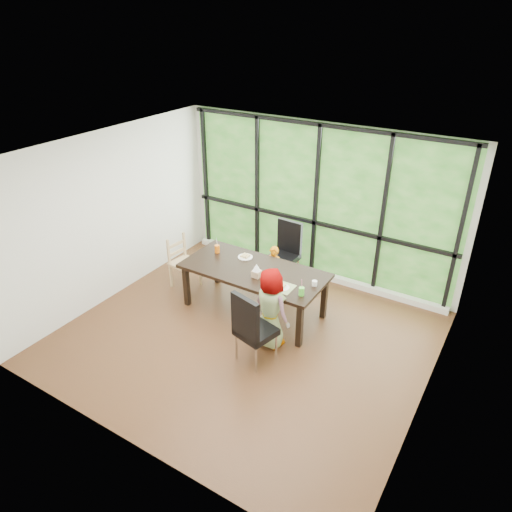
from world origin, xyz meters
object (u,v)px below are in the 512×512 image
at_px(chair_interior_leather, 256,327).
at_px(green_cup, 301,291).
at_px(plate_near, 282,287).
at_px(chair_end_beech, 185,263).
at_px(white_mug, 315,283).
at_px(dining_table, 254,290).
at_px(child_toddler, 274,271).
at_px(orange_cup, 217,249).
at_px(plate_far, 245,257).
at_px(chair_window_leather, 283,254).
at_px(tissue_box, 257,274).
at_px(child_older, 272,309).

relative_size(chair_interior_leather, green_cup, 8.81).
bearing_deg(plate_near, green_cup, -4.90).
relative_size(chair_end_beech, white_mug, 11.73).
bearing_deg(chair_interior_leather, dining_table, -42.59).
distance_m(child_toddler, orange_cup, 0.99).
bearing_deg(plate_near, plate_far, 152.13).
distance_m(child_toddler, plate_near, 1.11).
relative_size(orange_cup, white_mug, 1.69).
xyz_separation_m(chair_window_leather, orange_cup, (-0.74, -0.88, 0.27)).
distance_m(chair_window_leather, white_mug, 1.45).
xyz_separation_m(dining_table, tissue_box, (0.15, -0.17, 0.43)).
distance_m(chair_window_leather, plate_far, 0.86).
relative_size(chair_window_leather, child_toddler, 1.26).
height_order(dining_table, tissue_box, tissue_box).
xyz_separation_m(chair_interior_leather, child_older, (0.01, 0.40, 0.06)).
xyz_separation_m(chair_window_leather, child_older, (0.70, -1.61, 0.06)).
bearing_deg(child_older, green_cup, -118.32).
height_order(chair_window_leather, tissue_box, chair_window_leather).
relative_size(plate_near, green_cup, 1.77).
distance_m(orange_cup, white_mug, 1.78).
relative_size(chair_interior_leather, orange_cup, 8.31).
distance_m(orange_cup, tissue_box, 1.00).
bearing_deg(green_cup, chair_window_leather, 127.14).
distance_m(chair_window_leather, child_toddler, 0.44).
relative_size(chair_window_leather, chair_end_beech, 1.20).
bearing_deg(dining_table, plate_far, 141.71).
height_order(chair_interior_leather, chair_end_beech, chair_interior_leather).
bearing_deg(white_mug, orange_cup, 176.66).
bearing_deg(child_older, plate_near, -68.96).
distance_m(chair_end_beech, tissue_box, 1.59).
distance_m(plate_far, green_cup, 1.36).
bearing_deg(chair_window_leather, plate_near, -58.97).
distance_m(plate_far, white_mug, 1.31).
height_order(child_toddler, tissue_box, child_toddler).
distance_m(chair_interior_leather, chair_end_beech, 2.26).
bearing_deg(tissue_box, chair_end_beech, 173.10).
relative_size(child_older, white_mug, 15.67).
relative_size(child_toddler, orange_cup, 6.58).
bearing_deg(plate_far, child_toddler, 49.34).
height_order(chair_window_leather, chair_end_beech, chair_window_leather).
relative_size(child_toddler, plate_far, 3.63).
bearing_deg(tissue_box, plate_far, 138.17).
xyz_separation_m(child_older, plate_far, (-0.97, 0.82, 0.16)).
height_order(child_older, plate_near, child_older).
bearing_deg(plate_far, orange_cup, -169.09).
distance_m(chair_end_beech, white_mug, 2.40).
distance_m(chair_window_leather, plate_near, 1.46).
xyz_separation_m(chair_interior_leather, orange_cup, (-1.43, 1.13, 0.27)).
bearing_deg(child_toddler, plate_near, -50.65).
distance_m(plate_far, tissue_box, 0.63).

